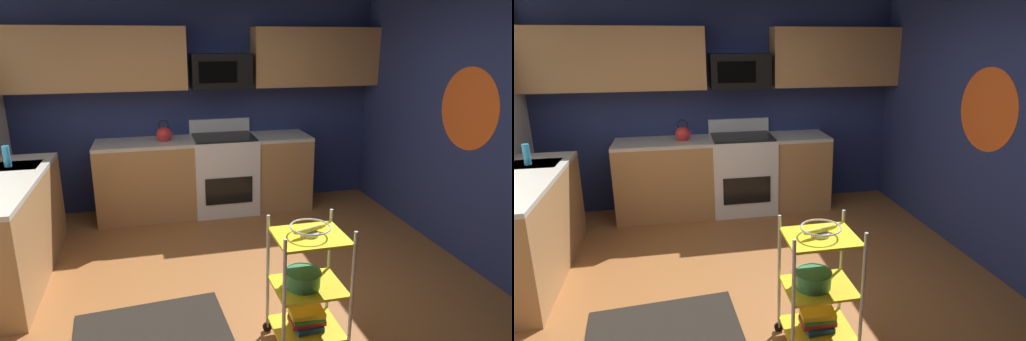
# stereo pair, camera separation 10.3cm
# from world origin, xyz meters

# --- Properties ---
(floor) EXTENTS (4.40, 4.80, 0.04)m
(floor) POSITION_xyz_m (0.00, 0.00, -0.02)
(floor) COLOR #995B2D
(floor) RESTS_ON ground
(wall_back) EXTENTS (4.52, 0.06, 2.60)m
(wall_back) POSITION_xyz_m (0.00, 2.43, 1.30)
(wall_back) COLOR navy
(wall_back) RESTS_ON ground
(wall_right) EXTENTS (0.06, 4.80, 2.60)m
(wall_right) POSITION_xyz_m (2.23, 0.00, 1.30)
(wall_right) COLOR navy
(wall_right) RESTS_ON ground
(wall_flower_decal) EXTENTS (0.00, 0.76, 0.76)m
(wall_flower_decal) POSITION_xyz_m (2.20, 0.37, 1.45)
(wall_flower_decal) COLOR #E5591E
(counter_run) EXTENTS (3.48, 2.41, 0.92)m
(counter_run) POSITION_xyz_m (-0.80, 1.60, 0.46)
(counter_run) COLOR #B27F4C
(counter_run) RESTS_ON ground
(oven_range) EXTENTS (0.76, 0.65, 1.10)m
(oven_range) POSITION_xyz_m (0.22, 2.10, 0.48)
(oven_range) COLOR white
(oven_range) RESTS_ON ground
(upper_cabinets) EXTENTS (4.40, 0.33, 0.70)m
(upper_cabinets) POSITION_xyz_m (-0.05, 2.23, 1.85)
(upper_cabinets) COLOR #B27F4C
(microwave) EXTENTS (0.70, 0.39, 0.40)m
(microwave) POSITION_xyz_m (0.22, 2.21, 1.70)
(microwave) COLOR black
(rolling_cart) EXTENTS (0.53, 0.41, 0.91)m
(rolling_cart) POSITION_xyz_m (0.33, -0.59, 0.45)
(rolling_cart) COLOR silver
(rolling_cart) RESTS_ON ground
(fruit_bowl) EXTENTS (0.27, 0.27, 0.07)m
(fruit_bowl) POSITION_xyz_m (0.33, -0.59, 0.88)
(fruit_bowl) COLOR silver
(fruit_bowl) RESTS_ON rolling_cart
(mixing_bowl_large) EXTENTS (0.25, 0.25, 0.11)m
(mixing_bowl_large) POSITION_xyz_m (0.29, -0.59, 0.52)
(mixing_bowl_large) COLOR #387F4C
(mixing_bowl_large) RESTS_ON rolling_cart
(book_stack) EXTENTS (0.24, 0.20, 0.13)m
(book_stack) POSITION_xyz_m (0.33, -0.59, 0.19)
(book_stack) COLOR #1E4C8C
(book_stack) RESTS_ON rolling_cart
(kettle) EXTENTS (0.21, 0.18, 0.26)m
(kettle) POSITION_xyz_m (-0.48, 2.10, 1.00)
(kettle) COLOR red
(kettle) RESTS_ON counter_run
(dish_soap_bottle) EXTENTS (0.06, 0.06, 0.20)m
(dish_soap_bottle) POSITION_xyz_m (-1.94, 1.32, 1.02)
(dish_soap_bottle) COLOR #2D8CBF
(dish_soap_bottle) RESTS_ON counter_run
(floor_rug) EXTENTS (1.15, 0.78, 0.01)m
(floor_rug) POSITION_xyz_m (-0.73, -0.19, 0.01)
(floor_rug) COLOR black
(floor_rug) RESTS_ON ground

